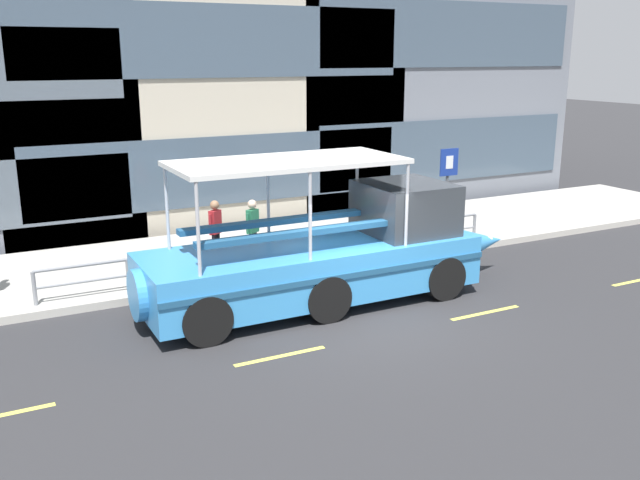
% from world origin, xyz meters
% --- Properties ---
extents(ground_plane, '(120.00, 120.00, 0.00)m').
position_xyz_m(ground_plane, '(0.00, 0.00, 0.00)').
color(ground_plane, '#2B2B2D').
extents(sidewalk, '(32.00, 4.80, 0.18)m').
position_xyz_m(sidewalk, '(0.00, 5.60, 0.09)').
color(sidewalk, '#A8A59E').
rests_on(sidewalk, ground_plane).
extents(curb_edge, '(32.00, 0.18, 0.18)m').
position_xyz_m(curb_edge, '(0.00, 3.11, 0.09)').
color(curb_edge, '#B2ADA3').
rests_on(curb_edge, ground_plane).
extents(lane_centreline, '(25.80, 0.12, 0.01)m').
position_xyz_m(lane_centreline, '(-0.00, -0.95, 0.00)').
color(lane_centreline, '#DBD64C').
rests_on(lane_centreline, ground_plane).
extents(curb_guardrail, '(11.89, 0.09, 0.78)m').
position_xyz_m(curb_guardrail, '(-0.22, 3.45, 0.71)').
color(curb_guardrail, gray).
rests_on(curb_guardrail, sidewalk).
extents(parking_sign, '(0.60, 0.12, 2.63)m').
position_xyz_m(parking_sign, '(4.93, 3.80, 1.97)').
color(parking_sign, '#4C4F54').
rests_on(parking_sign, sidewalk).
extents(duck_tour_boat, '(9.25, 2.47, 3.25)m').
position_xyz_m(duck_tour_boat, '(-0.09, 1.26, 1.07)').
color(duck_tour_boat, '#388CD1').
rests_on(duck_tour_boat, ground_plane).
extents(pedestrian_near_bow, '(0.46, 0.23, 1.63)m').
position_xyz_m(pedestrian_near_bow, '(2.77, 4.62, 1.16)').
color(pedestrian_near_bow, '#47423D').
rests_on(pedestrian_near_bow, sidewalk).
extents(pedestrian_mid_left, '(0.42, 0.31, 1.66)m').
position_xyz_m(pedestrian_mid_left, '(-0.85, 4.16, 1.18)').
color(pedestrian_mid_left, '#47423D').
rests_on(pedestrian_mid_left, sidewalk).
extents(pedestrian_mid_right, '(0.41, 0.33, 1.67)m').
position_xyz_m(pedestrian_mid_right, '(-1.72, 4.47, 1.19)').
color(pedestrian_mid_right, black).
rests_on(pedestrian_mid_right, sidewalk).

